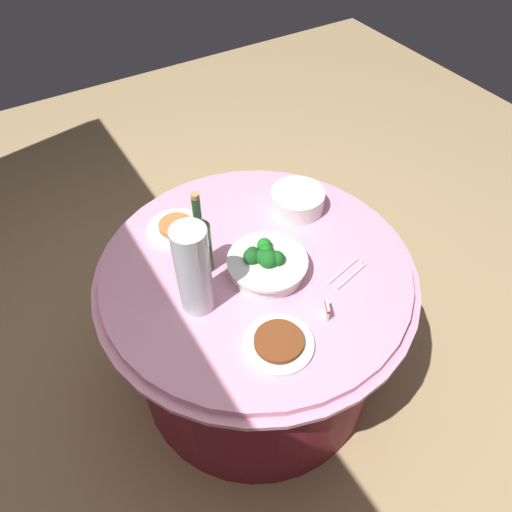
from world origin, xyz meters
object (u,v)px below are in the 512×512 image
at_px(plate_stack, 297,200).
at_px(food_plate_peanuts, 176,228).
at_px(serving_tongs, 349,272).
at_px(label_placard_front, 327,309).
at_px(decorative_fruit_vase, 194,272).
at_px(broccoli_bowl, 267,263).
at_px(wine_bottle, 200,242).
at_px(food_plate_stir_fry, 279,343).

distance_m(plate_stack, food_plate_peanuts, 0.48).
height_order(serving_tongs, food_plate_peanuts, food_plate_peanuts).
bearing_deg(label_placard_front, decorative_fruit_vase, 52.88).
bearing_deg(broccoli_bowl, plate_stack, -51.90).
distance_m(plate_stack, wine_bottle, 0.48).
height_order(broccoli_bowl, food_plate_stir_fry, broccoli_bowl).
distance_m(plate_stack, decorative_fruit_vase, 0.61).
distance_m(decorative_fruit_vase, serving_tongs, 0.56).
relative_size(broccoli_bowl, food_plate_peanuts, 1.27).
relative_size(decorative_fruit_vase, food_plate_peanuts, 1.55).
distance_m(serving_tongs, label_placard_front, 0.21).
xyz_separation_m(decorative_fruit_vase, food_plate_peanuts, (0.36, -0.09, -0.15)).
relative_size(wine_bottle, decorative_fruit_vase, 0.99).
distance_m(wine_bottle, decorative_fruit_vase, 0.17).
bearing_deg(label_placard_front, food_plate_peanuts, 21.99).
relative_size(wine_bottle, label_placard_front, 6.11).
xyz_separation_m(wine_bottle, decorative_fruit_vase, (-0.14, 0.09, 0.03)).
height_order(plate_stack, serving_tongs, plate_stack).
height_order(wine_bottle, label_placard_front, wine_bottle).
bearing_deg(broccoli_bowl, serving_tongs, -123.01).
relative_size(wine_bottle, food_plate_stir_fry, 1.53).
bearing_deg(label_placard_front, plate_stack, -24.12).
distance_m(decorative_fruit_vase, food_plate_peanuts, 0.40).
bearing_deg(food_plate_stir_fry, plate_stack, -39.50).
bearing_deg(decorative_fruit_vase, serving_tongs, -106.52).
bearing_deg(food_plate_stir_fry, food_plate_peanuts, 4.92).
height_order(broccoli_bowl, label_placard_front, broccoli_bowl).
bearing_deg(wine_bottle, plate_stack, -79.12).
bearing_deg(decorative_fruit_vase, label_placard_front, -127.12).
height_order(broccoli_bowl, plate_stack, broccoli_bowl).
xyz_separation_m(plate_stack, food_plate_peanuts, (0.13, 0.46, -0.03)).
bearing_deg(wine_bottle, food_plate_stir_fry, -172.62).
distance_m(food_plate_peanuts, food_plate_stir_fry, 0.63).
height_order(food_plate_stir_fry, label_placard_front, label_placard_front).
relative_size(broccoli_bowl, food_plate_stir_fry, 1.27).
relative_size(plate_stack, label_placard_front, 3.82).
bearing_deg(serving_tongs, food_plate_peanuts, 39.70).
xyz_separation_m(serving_tongs, food_plate_peanuts, (0.51, 0.42, 0.01)).
height_order(food_plate_peanuts, label_placard_front, label_placard_front).
height_order(broccoli_bowl, food_plate_peanuts, broccoli_bowl).
distance_m(plate_stack, label_placard_front, 0.52).
relative_size(decorative_fruit_vase, food_plate_stir_fry, 1.55).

